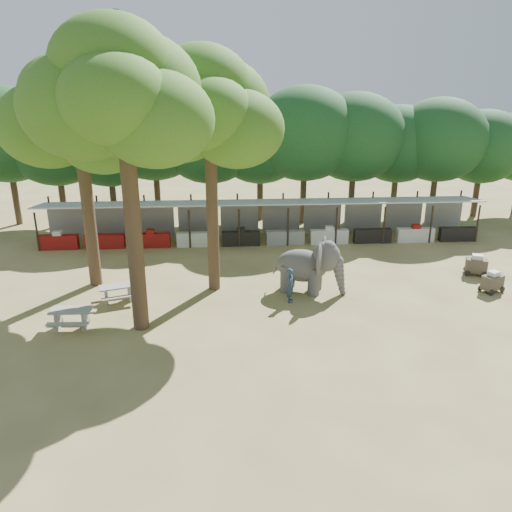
{
  "coord_description": "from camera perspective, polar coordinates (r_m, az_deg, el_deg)",
  "views": [
    {
      "loc": [
        -2.52,
        -17.0,
        9.62
      ],
      "look_at": [
        -1.0,
        5.0,
        2.0
      ],
      "focal_mm": 35.0,
      "sensor_mm": 36.0,
      "label": 1
    }
  ],
  "objects": [
    {
      "name": "ground",
      "position": [
        19.7,
        3.97,
        -10.23
      ],
      "size": [
        100.0,
        100.0,
        0.0
      ],
      "primitive_type": "plane",
      "color": "brown",
      "rests_on": "ground"
    },
    {
      "name": "vendor_stalls",
      "position": [
        32.08,
        0.7,
        3.81
      ],
      "size": [
        28.0,
        2.99,
        2.8
      ],
      "color": "#A3A7AC",
      "rests_on": "ground"
    },
    {
      "name": "yard_tree_left",
      "position": [
        25.12,
        -19.89,
        14.74
      ],
      "size": [
        7.1,
        6.9,
        11.02
      ],
      "color": "#332316",
      "rests_on": "ground"
    },
    {
      "name": "yard_tree_center",
      "position": [
        19.53,
        -15.32,
        17.22
      ],
      "size": [
        7.1,
        6.9,
        12.04
      ],
      "color": "#332316",
      "rests_on": "ground"
    },
    {
      "name": "yard_tree_back",
      "position": [
        23.22,
        -5.69,
        16.31
      ],
      "size": [
        7.1,
        6.9,
        11.36
      ],
      "color": "#332316",
      "rests_on": "ground"
    },
    {
      "name": "backdrop_trees",
      "position": [
        36.32,
        0.05,
        12.57
      ],
      "size": [
        46.46,
        5.95,
        8.33
      ],
      "color": "#332316",
      "rests_on": "ground"
    },
    {
      "name": "elephant",
      "position": [
        24.19,
        6.2,
        -1.1
      ],
      "size": [
        3.58,
        2.71,
        2.66
      ],
      "rotation": [
        0.0,
        0.0,
        -0.35
      ],
      "color": "#434040",
      "rests_on": "ground"
    },
    {
      "name": "handler",
      "position": [
        23.12,
        3.97,
        -3.35
      ],
      "size": [
        0.49,
        0.65,
        1.65
      ],
      "primitive_type": "imported",
      "rotation": [
        0.0,
        0.0,
        1.4
      ],
      "color": "#26384C",
      "rests_on": "ground"
    },
    {
      "name": "picnic_table_near",
      "position": [
        22.14,
        -20.33,
        -6.42
      ],
      "size": [
        1.72,
        1.56,
        0.83
      ],
      "rotation": [
        0.0,
        0.0,
        -0.04
      ],
      "color": "gray",
      "rests_on": "ground"
    },
    {
      "name": "picnic_table_far",
      "position": [
        24.08,
        -15.53,
        -3.88
      ],
      "size": [
        1.96,
        1.86,
        0.8
      ],
      "rotation": [
        0.0,
        0.0,
        0.32
      ],
      "color": "gray",
      "rests_on": "ground"
    },
    {
      "name": "cart_front",
      "position": [
        26.87,
        25.41,
        -2.66
      ],
      "size": [
        1.28,
        1.1,
        1.06
      ],
      "rotation": [
        0.0,
        0.0,
        0.43
      ],
      "color": "#3A3127",
      "rests_on": "ground"
    },
    {
      "name": "cart_back",
      "position": [
        28.85,
        23.88,
        -0.94
      ],
      "size": [
        1.35,
        1.12,
        1.13
      ],
      "rotation": [
        0.0,
        0.0,
        -0.38
      ],
      "color": "#3A3127",
      "rests_on": "ground"
    }
  ]
}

